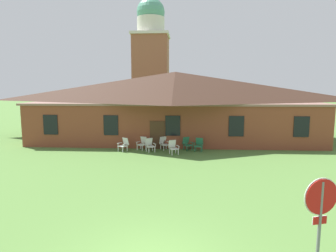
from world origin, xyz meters
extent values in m
cube|color=brown|center=(0.00, 19.35, 1.60)|extent=(23.19, 10.00, 3.20)
cube|color=#8C6458|center=(0.00, 19.35, 3.28)|extent=(23.66, 10.20, 0.16)
pyramid|color=#382319|center=(0.00, 19.35, 4.65)|extent=(24.12, 10.40, 2.59)
cube|color=black|center=(-9.28, 14.32, 1.76)|extent=(1.10, 0.06, 1.50)
cube|color=black|center=(-4.64, 14.32, 1.76)|extent=(1.10, 0.06, 1.50)
cube|color=black|center=(0.00, 14.32, 1.76)|extent=(1.10, 0.06, 1.50)
cube|color=black|center=(4.64, 14.32, 1.76)|extent=(1.10, 0.06, 1.50)
cube|color=black|center=(9.28, 14.32, 1.76)|extent=(1.10, 0.06, 1.50)
cube|color=#422819|center=(-1.15, 14.32, 1.05)|extent=(1.10, 0.06, 2.10)
cube|color=#93563D|center=(-3.96, 34.65, 5.79)|extent=(4.80, 4.80, 11.58)
cube|color=silver|center=(-3.96, 34.65, 11.76)|extent=(5.18, 5.18, 0.36)
cylinder|color=silver|center=(-3.96, 34.65, 13.04)|extent=(3.80, 3.80, 2.20)
sphere|color=#569E84|center=(-3.96, 34.65, 14.82)|extent=(3.88, 3.88, 3.88)
cylinder|color=slate|center=(3.76, -0.94, 1.33)|extent=(0.07, 0.07, 2.65)
cylinder|color=white|center=(3.75, -0.92, 2.33)|extent=(0.78, 0.24, 0.81)
cylinder|color=#B71414|center=(3.76, -0.95, 2.33)|extent=(0.74, 0.23, 0.76)
cube|color=#B71414|center=(3.76, -0.94, 1.81)|extent=(0.31, 0.11, 0.16)
cube|color=white|center=(3.75, -0.92, 1.81)|extent=(0.33, 0.11, 0.18)
cube|color=white|center=(-3.50, 13.03, 0.18)|extent=(0.07, 0.07, 0.36)
cube|color=white|center=(-3.88, 13.29, 0.18)|extent=(0.07, 0.07, 0.36)
cube|color=white|center=(-3.25, 13.39, 0.18)|extent=(0.07, 0.07, 0.36)
cube|color=white|center=(-3.63, 13.65, 0.18)|extent=(0.07, 0.07, 0.36)
cube|color=white|center=(-3.57, 13.34, 0.39)|extent=(0.74, 0.73, 0.05)
cube|color=white|center=(-3.39, 13.60, 0.69)|extent=(0.53, 0.45, 0.54)
cube|color=white|center=(-3.34, 13.16, 0.58)|extent=(0.31, 0.42, 0.03)
cube|color=white|center=(-3.43, 13.03, 0.47)|extent=(0.06, 0.06, 0.22)
cube|color=white|center=(-3.82, 13.49, 0.58)|extent=(0.31, 0.42, 0.03)
cube|color=white|center=(-3.91, 13.35, 0.47)|extent=(0.06, 0.06, 0.22)
cube|color=silver|center=(-2.17, 13.59, 0.18)|extent=(0.07, 0.07, 0.36)
cube|color=silver|center=(-2.59, 13.80, 0.18)|extent=(0.07, 0.07, 0.36)
cube|color=silver|center=(-1.98, 13.99, 0.18)|extent=(0.07, 0.07, 0.36)
cube|color=silver|center=(-2.39, 14.20, 0.18)|extent=(0.07, 0.07, 0.36)
cube|color=silver|center=(-2.28, 13.90, 0.39)|extent=(0.72, 0.71, 0.05)
cube|color=silver|center=(-2.14, 14.17, 0.69)|extent=(0.54, 0.40, 0.54)
cube|color=silver|center=(-2.03, 13.75, 0.58)|extent=(0.26, 0.45, 0.03)
cube|color=silver|center=(-2.10, 13.60, 0.47)|extent=(0.05, 0.05, 0.22)
cube|color=silver|center=(-2.55, 14.01, 0.58)|extent=(0.26, 0.45, 0.03)
cube|color=silver|center=(-2.62, 13.86, 0.47)|extent=(0.05, 0.05, 0.22)
cube|color=silver|center=(-1.22, 13.19, 0.18)|extent=(0.07, 0.07, 0.36)
cube|color=silver|center=(-1.62, 12.95, 0.18)|extent=(0.07, 0.07, 0.36)
cube|color=silver|center=(-1.45, 13.57, 0.18)|extent=(0.07, 0.07, 0.36)
cube|color=silver|center=(-1.84, 13.34, 0.18)|extent=(0.07, 0.07, 0.36)
cube|color=silver|center=(-1.53, 13.26, 0.39)|extent=(0.73, 0.72, 0.05)
cube|color=silver|center=(-1.69, 13.53, 0.69)|extent=(0.54, 0.42, 0.54)
cube|color=silver|center=(-1.27, 13.39, 0.58)|extent=(0.29, 0.43, 0.03)
cube|color=silver|center=(-1.19, 13.25, 0.47)|extent=(0.05, 0.05, 0.22)
cube|color=silver|center=(-1.77, 13.10, 0.58)|extent=(0.29, 0.43, 0.03)
cube|color=silver|center=(-1.69, 12.96, 0.47)|extent=(0.05, 0.05, 0.22)
cube|color=silver|center=(-0.25, 13.93, 0.18)|extent=(0.07, 0.07, 0.36)
cube|color=silver|center=(-0.63, 13.67, 0.18)|extent=(0.07, 0.07, 0.36)
cube|color=silver|center=(-0.49, 14.29, 0.18)|extent=(0.07, 0.07, 0.36)
cube|color=silver|center=(-0.87, 14.04, 0.18)|extent=(0.07, 0.07, 0.36)
cube|color=silver|center=(-0.56, 13.98, 0.39)|extent=(0.74, 0.73, 0.05)
cube|color=silver|center=(-0.73, 14.24, 0.69)|extent=(0.53, 0.44, 0.54)
cube|color=silver|center=(-0.31, 14.13, 0.58)|extent=(0.31, 0.42, 0.03)
cube|color=silver|center=(-0.22, 13.99, 0.47)|extent=(0.06, 0.06, 0.22)
cube|color=silver|center=(-0.79, 13.81, 0.58)|extent=(0.31, 0.42, 0.03)
cube|color=silver|center=(-0.70, 13.67, 0.47)|extent=(0.06, 0.06, 0.22)
cube|color=silver|center=(0.45, 12.52, 0.18)|extent=(0.07, 0.07, 0.36)
cube|color=silver|center=(0.04, 12.33, 0.18)|extent=(0.07, 0.07, 0.36)
cube|color=silver|center=(0.26, 12.92, 0.18)|extent=(0.07, 0.07, 0.36)
cube|color=silver|center=(-0.15, 12.73, 0.18)|extent=(0.07, 0.07, 0.36)
cube|color=silver|center=(0.15, 12.62, 0.39)|extent=(0.71, 0.70, 0.05)
cube|color=silver|center=(0.02, 12.91, 0.69)|extent=(0.55, 0.39, 0.54)
cube|color=silver|center=(0.42, 12.73, 0.58)|extent=(0.26, 0.45, 0.03)
cube|color=silver|center=(0.49, 12.58, 0.47)|extent=(0.05, 0.05, 0.22)
cube|color=silver|center=(-0.10, 12.48, 0.58)|extent=(0.26, 0.45, 0.03)
cube|color=silver|center=(-0.03, 12.34, 0.47)|extent=(0.05, 0.05, 0.22)
cube|color=#28704C|center=(1.44, 13.87, 0.18)|extent=(0.07, 0.07, 0.36)
cube|color=#28704C|center=(1.05, 13.64, 0.18)|extent=(0.07, 0.07, 0.36)
cube|color=#28704C|center=(1.22, 14.25, 0.18)|extent=(0.07, 0.07, 0.36)
cube|color=#28704C|center=(0.82, 14.02, 0.18)|extent=(0.07, 0.07, 0.36)
cube|color=#28704C|center=(1.13, 13.95, 0.39)|extent=(0.73, 0.72, 0.05)
cube|color=#28704C|center=(0.97, 14.21, 0.69)|extent=(0.54, 0.43, 0.54)
cube|color=#28704C|center=(1.39, 14.08, 0.58)|extent=(0.29, 0.43, 0.03)
cube|color=#28704C|center=(1.48, 13.94, 0.47)|extent=(0.05, 0.05, 0.22)
cube|color=#28704C|center=(0.89, 13.78, 0.58)|extent=(0.29, 0.43, 0.03)
cube|color=#28704C|center=(0.98, 13.64, 0.47)|extent=(0.05, 0.05, 0.22)
cube|color=#28704C|center=(2.06, 13.34, 0.18)|extent=(0.06, 0.06, 0.36)
cube|color=#28704C|center=(1.61, 13.45, 0.18)|extent=(0.06, 0.06, 0.36)
cube|color=#28704C|center=(2.16, 13.77, 0.18)|extent=(0.06, 0.06, 0.36)
cube|color=#28704C|center=(1.71, 13.88, 0.18)|extent=(0.06, 0.06, 0.36)
cube|color=#28704C|center=(1.89, 13.61, 0.39)|extent=(0.65, 0.63, 0.05)
cube|color=#28704C|center=(1.96, 13.91, 0.69)|extent=(0.54, 0.30, 0.54)
cube|color=#28704C|center=(2.16, 13.52, 0.58)|extent=(0.17, 0.47, 0.03)
cube|color=#28704C|center=(2.13, 13.36, 0.47)|extent=(0.05, 0.05, 0.22)
cube|color=#28704C|center=(1.60, 13.66, 0.58)|extent=(0.17, 0.47, 0.03)
cube|color=#28704C|center=(1.56, 13.50, 0.47)|extent=(0.05, 0.05, 0.22)
camera|label=1|loc=(0.92, -6.88, 4.59)|focal=31.02mm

